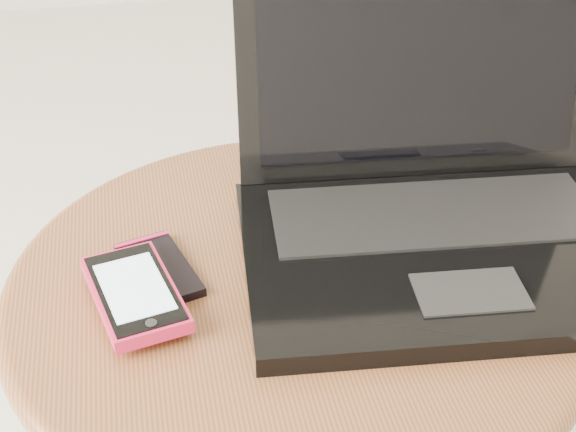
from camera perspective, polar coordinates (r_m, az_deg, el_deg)
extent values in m
cylinder|color=brown|center=(0.82, 0.59, -4.71)|extent=(0.54, 0.54, 0.03)
torus|color=brown|center=(0.82, 0.59, -4.71)|extent=(0.56, 0.56, 0.03)
cube|color=black|center=(0.83, 10.73, -2.56)|extent=(0.42, 0.31, 0.02)
cube|color=black|center=(0.87, 9.86, 0.17)|extent=(0.34, 0.15, 0.00)
cube|color=black|center=(0.77, 12.21, -5.00)|extent=(0.10, 0.07, 0.00)
cube|color=black|center=(0.91, 8.87, 10.07)|extent=(0.39, 0.09, 0.24)
cube|color=black|center=(0.90, 8.95, 10.00)|extent=(0.34, 0.07, 0.20)
cube|color=black|center=(0.82, -8.74, -3.59)|extent=(0.08, 0.12, 0.01)
cube|color=#BA1E4B|center=(0.85, -9.87, -1.56)|extent=(0.05, 0.02, 0.00)
cube|color=#D01D46|center=(0.77, -10.30, -5.20)|extent=(0.10, 0.14, 0.01)
cube|color=black|center=(0.77, -10.36, -4.78)|extent=(0.09, 0.13, 0.00)
cube|color=silver|center=(0.77, -10.37, -4.72)|extent=(0.07, 0.10, 0.00)
cylinder|color=black|center=(0.73, -9.23, -7.13)|extent=(0.01, 0.01, 0.00)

